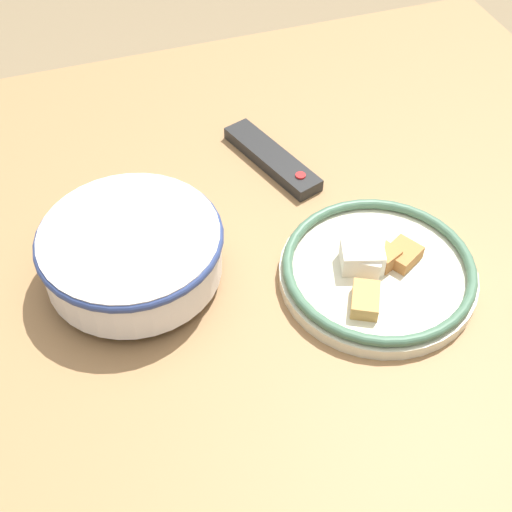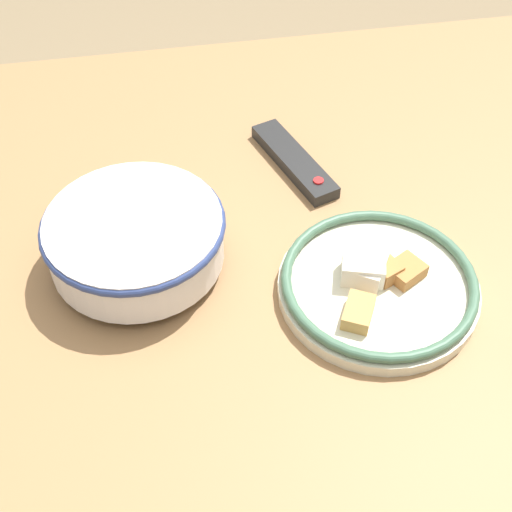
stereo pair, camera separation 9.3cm
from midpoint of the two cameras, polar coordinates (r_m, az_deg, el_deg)
name	(u,v)px [view 1 (the left image)]	position (r m, az deg, el deg)	size (l,w,h in m)	color
ground_plane	(292,461)	(1.60, 1.16, -16.19)	(8.00, 8.00, 0.00)	#7F6B4C
dining_table	(307,269)	(1.07, 1.66, -1.19)	(1.15, 1.09, 0.70)	olive
noodle_bowl	(131,250)	(0.95, -12.73, 0.33)	(0.24, 0.24, 0.08)	silver
food_plate	(377,270)	(0.95, 6.96, -1.30)	(0.26, 0.26, 0.05)	beige
tv_remote	(273,158)	(1.13, -1.05, 7.71)	(0.10, 0.20, 0.02)	black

